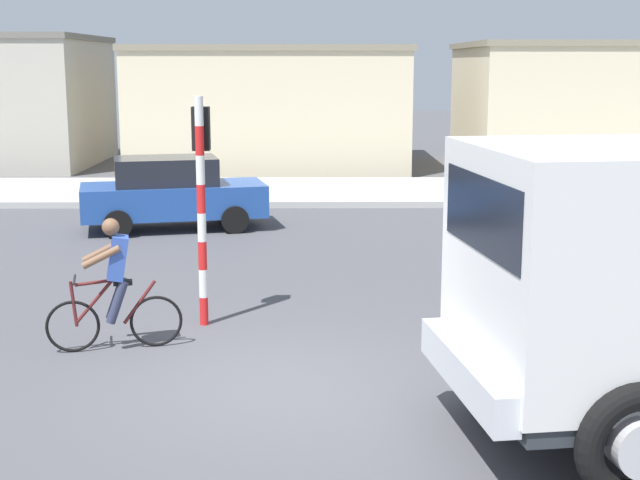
# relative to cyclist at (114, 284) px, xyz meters

# --- Properties ---
(ground_plane) EXTENTS (120.00, 120.00, 0.00)m
(ground_plane) POSITION_rel_cyclist_xyz_m (2.18, -1.30, -0.86)
(ground_plane) COLOR #4C4C51
(sidewalk_far) EXTENTS (80.00, 5.00, 0.16)m
(sidewalk_far) POSITION_rel_cyclist_xyz_m (2.18, 14.00, -0.78)
(sidewalk_far) COLOR #ADADA8
(sidewalk_far) RESTS_ON ground
(cyclist) EXTENTS (1.70, 0.58, 1.72)m
(cyclist) POSITION_rel_cyclist_xyz_m (0.00, 0.00, 0.00)
(cyclist) COLOR black
(cyclist) RESTS_ON ground
(traffic_light_pole) EXTENTS (0.24, 0.43, 3.20)m
(traffic_light_pole) POSITION_rel_cyclist_xyz_m (1.00, 1.19, 1.20)
(traffic_light_pole) COLOR red
(traffic_light_pole) RESTS_ON ground
(car_red_near) EXTENTS (4.28, 2.55, 1.60)m
(car_red_near) POSITION_rel_cyclist_xyz_m (-0.58, 8.63, -0.05)
(car_red_near) COLOR #234C9E
(car_red_near) RESTS_ON ground
(building_mid_block) EXTENTS (9.44, 7.76, 4.20)m
(building_mid_block) POSITION_rel_cyclist_xyz_m (1.08, 21.29, 1.24)
(building_mid_block) COLOR beige
(building_mid_block) RESTS_ON ground
(building_corner_right) EXTENTS (11.70, 7.82, 4.34)m
(building_corner_right) POSITION_rel_cyclist_xyz_m (13.78, 21.10, 1.31)
(building_corner_right) COLOR beige
(building_corner_right) RESTS_ON ground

